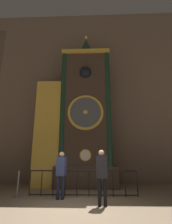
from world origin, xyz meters
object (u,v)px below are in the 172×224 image
(visitor_far, at_px, (102,172))
(stanchion_post, at_px, (17,189))
(visitor_near, at_px, (61,170))
(clock_tower, at_px, (78,118))

(visitor_far, relative_size, stanchion_post, 1.76)
(visitor_near, height_order, visitor_far, visitor_far)
(visitor_near, xyz_separation_m, stanchion_post, (-1.75, 0.33, -0.70))
(visitor_near, distance_m, visitor_far, 1.75)
(stanchion_post, bearing_deg, visitor_far, -20.88)
(visitor_near, xyz_separation_m, visitor_far, (1.50, -0.91, 0.01))
(visitor_near, bearing_deg, clock_tower, 96.28)
(clock_tower, bearing_deg, visitor_near, -96.55)
(visitor_far, xyz_separation_m, stanchion_post, (-3.25, 1.24, -0.72))
(clock_tower, xyz_separation_m, stanchion_post, (-2.09, -2.65, -3.47))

